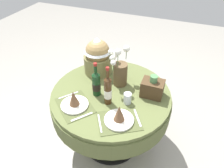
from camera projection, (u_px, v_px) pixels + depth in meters
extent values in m
plane|color=#9E998E|center=(111.00, 140.00, 2.40)|extent=(8.00, 8.00, 0.00)
cylinder|color=#5B6638|center=(111.00, 94.00, 1.97)|extent=(1.12, 1.12, 0.04)
cylinder|color=#545D33|center=(111.00, 103.00, 2.03)|extent=(1.14, 1.14, 0.18)
cylinder|color=black|center=(111.00, 119.00, 2.18)|extent=(0.12, 0.12, 0.66)
cylinder|color=black|center=(111.00, 139.00, 2.39)|extent=(0.63, 0.63, 0.03)
cube|color=#4E562F|center=(75.00, 106.00, 1.81)|extent=(0.43, 0.42, 0.00)
cylinder|color=silver|center=(75.00, 105.00, 1.81)|extent=(0.24, 0.24, 0.02)
cone|color=brown|center=(74.00, 98.00, 1.76)|extent=(0.09, 0.09, 0.14)
cube|color=silver|center=(69.00, 95.00, 1.92)|extent=(0.13, 0.16, 0.00)
cube|color=silver|center=(82.00, 117.00, 1.70)|extent=(0.13, 0.16, 0.00)
cube|color=#4E562F|center=(119.00, 121.00, 1.67)|extent=(0.43, 0.40, 0.00)
cylinder|color=silver|center=(119.00, 120.00, 1.67)|extent=(0.24, 0.24, 0.02)
cone|color=brown|center=(119.00, 113.00, 1.62)|extent=(0.09, 0.09, 0.14)
cube|color=silver|center=(100.00, 123.00, 1.65)|extent=(0.11, 0.17, 0.00)
cube|color=silver|center=(138.00, 118.00, 1.70)|extent=(0.11, 0.17, 0.00)
cylinder|color=brown|center=(120.00, 74.00, 1.99)|extent=(0.13, 0.13, 0.23)
sphere|color=white|center=(115.00, 54.00, 1.91)|extent=(0.07, 0.07, 0.07)
cylinder|color=#4C7038|center=(115.00, 59.00, 1.94)|extent=(0.01, 0.01, 0.05)
sphere|color=white|center=(112.00, 58.00, 1.87)|extent=(0.06, 0.06, 0.06)
cylinder|color=#4C7038|center=(112.00, 62.00, 1.90)|extent=(0.01, 0.01, 0.05)
sphere|color=white|center=(127.00, 49.00, 1.92)|extent=(0.06, 0.06, 0.06)
cylinder|color=#4C7038|center=(126.00, 55.00, 1.96)|extent=(0.01, 0.01, 0.09)
sphere|color=white|center=(118.00, 52.00, 1.79)|extent=(0.06, 0.06, 0.06)
cylinder|color=#4C7038|center=(118.00, 60.00, 1.85)|extent=(0.01, 0.01, 0.13)
sphere|color=white|center=(113.00, 63.00, 1.79)|extent=(0.05, 0.05, 0.05)
cylinder|color=#4C7038|center=(113.00, 67.00, 1.82)|extent=(0.01, 0.01, 0.07)
sphere|color=white|center=(111.00, 52.00, 1.89)|extent=(0.05, 0.05, 0.05)
cylinder|color=#4C7038|center=(111.00, 58.00, 1.93)|extent=(0.01, 0.01, 0.09)
cylinder|color=#422814|center=(108.00, 92.00, 1.77)|extent=(0.07, 0.07, 0.25)
cylinder|color=silver|center=(108.00, 93.00, 1.78)|extent=(0.07, 0.07, 0.09)
cone|color=#422814|center=(108.00, 78.00, 1.68)|extent=(0.07, 0.07, 0.03)
cylinder|color=#422814|center=(108.00, 72.00, 1.64)|extent=(0.02, 0.02, 0.09)
cylinder|color=maroon|center=(107.00, 69.00, 1.62)|extent=(0.03, 0.03, 0.02)
cylinder|color=#143819|center=(96.00, 85.00, 1.87)|extent=(0.07, 0.07, 0.21)
cylinder|color=black|center=(96.00, 86.00, 1.88)|extent=(0.08, 0.08, 0.07)
cone|color=#143819|center=(96.00, 74.00, 1.79)|extent=(0.07, 0.07, 0.03)
cylinder|color=#143819|center=(95.00, 68.00, 1.76)|extent=(0.03, 0.03, 0.09)
cylinder|color=maroon|center=(95.00, 64.00, 1.74)|extent=(0.03, 0.03, 0.02)
cylinder|color=silver|center=(127.00, 98.00, 1.81)|extent=(0.07, 0.07, 0.10)
cylinder|color=olive|center=(98.00, 64.00, 2.17)|extent=(0.29, 0.29, 0.19)
sphere|color=#9E7F4C|center=(98.00, 52.00, 2.08)|extent=(0.24, 0.24, 0.24)
cone|color=silver|center=(97.00, 44.00, 2.03)|extent=(0.27, 0.27, 0.16)
cube|color=#47331E|center=(152.00, 88.00, 1.88)|extent=(0.20, 0.15, 0.15)
cylinder|color=#4C7F4C|center=(154.00, 79.00, 1.81)|extent=(0.07, 0.07, 0.06)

